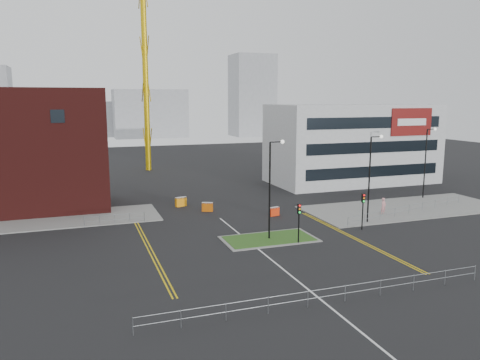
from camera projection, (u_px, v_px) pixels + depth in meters
The scene contains 27 objects.
ground at pixel (286, 272), 35.07m from camera, with size 200.00×200.00×0.00m, color black.
pavement_left at pixel (23, 222), 48.93m from camera, with size 28.00×8.00×0.12m, color slate.
pavement_right at pixel (405, 208), 55.29m from camera, with size 24.00×10.00×0.12m, color slate.
island_kerb at pixel (269, 239), 43.15m from camera, with size 8.60×4.60×0.08m, color slate.
grass_island at pixel (269, 239), 43.15m from camera, with size 8.00×4.00×0.12m, color #214B19.
office_block at pixel (352, 144), 72.29m from camera, with size 25.00×12.20×12.00m.
tower_crane at pixel (175, 18), 83.55m from camera, with size 52.52×9.16×39.42m.
streetlamp_island at pixel (272, 182), 42.31m from camera, with size 1.46×0.36×9.18m.
streetlamp_right_near at pixel (371, 172), 48.10m from camera, with size 1.46×0.36×9.18m.
streetlamp_right_far at pixel (427, 157), 60.13m from camera, with size 1.46×0.36×9.18m.
traffic_light_island at pixel (299, 216), 41.50m from camera, with size 0.28×0.33×3.65m.
traffic_light_right at pixel (363, 204), 45.98m from camera, with size 0.28×0.33×3.65m.
railing_front at pixel (327, 293), 29.36m from camera, with size 24.05×0.05×1.10m.
railing_left at pixel (115, 218), 48.06m from camera, with size 6.05×0.05×1.10m.
railing_right at pixel (409, 208), 52.35m from camera, with size 19.05×5.05×1.10m.
centre_line at pixel (275, 263), 36.93m from camera, with size 0.15×30.00×0.01m, color silver.
yellow_left_a at pixel (146, 245), 41.40m from camera, with size 0.12×24.00×0.01m, color gold.
yellow_left_b at pixel (149, 245), 41.50m from camera, with size 0.12×24.00×0.01m, color gold.
yellow_right_a at pixel (351, 237), 43.76m from camera, with size 0.12×20.00×0.01m, color gold.
yellow_right_b at pixel (354, 237), 43.86m from camera, with size 0.12×20.00×0.01m, color gold.
skyline_b at pixel (150, 114), 157.77m from camera, with size 24.00×12.00×16.00m, color gray.
skyline_c at pixel (252, 96), 163.59m from camera, with size 14.00×12.00×28.00m, color gray.
skyline_d at pixel (93, 119), 161.49m from camera, with size 30.00×12.00×12.00m, color gray.
pedestrian at pixel (383, 206), 52.11m from camera, with size 0.71×0.47×1.95m, color #D78B8F.
barrier_left at pixel (181, 201), 56.35m from camera, with size 1.43×0.79×1.14m.
barrier_mid at pixel (207, 206), 53.86m from camera, with size 1.32×0.89×1.06m.
barrier_right at pixel (274, 211), 51.81m from camera, with size 1.23×0.66×0.99m.
Camera 1 is at (-14.39, -30.32, 12.77)m, focal length 35.00 mm.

